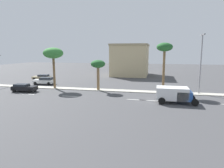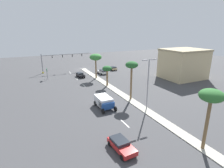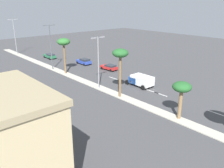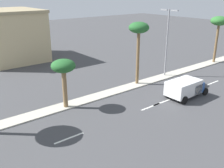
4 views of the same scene
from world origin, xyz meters
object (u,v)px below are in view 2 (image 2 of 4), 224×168
(sedan_black_right, at_px, (80,75))
(box_truck, at_px, (104,102))
(street_lamp_leading, at_px, (148,81))
(palm_tree_near, at_px, (211,98))
(directional_road_sign, at_px, (47,71))
(sedan_white_near, at_px, (102,72))
(traffic_signal_gantry, at_px, (57,60))
(sedan_red_rear, at_px, (121,145))
(commercial_building, at_px, (183,64))
(sedan_tan_outboard, at_px, (112,68))
(palm_tree_leading, at_px, (96,58))
(palm_tree_front, at_px, (107,69))
(palm_tree_inboard, at_px, (132,67))

(sedan_black_right, height_order, box_truck, box_truck)
(street_lamp_leading, bearing_deg, palm_tree_near, 87.94)
(directional_road_sign, height_order, sedan_white_near, directional_road_sign)
(traffic_signal_gantry, height_order, street_lamp_leading, street_lamp_leading)
(sedan_black_right, bearing_deg, sedan_red_rear, 81.94)
(commercial_building, bearing_deg, palm_tree_near, 47.99)
(sedan_tan_outboard, height_order, box_truck, box_truck)
(street_lamp_leading, height_order, sedan_black_right, street_lamp_leading)
(sedan_red_rear, relative_size, sedan_white_near, 1.01)
(sedan_black_right, distance_m, box_truck, 24.54)
(street_lamp_leading, xyz_separation_m, sedan_tan_outboard, (-8.99, -33.50, -4.91))
(palm_tree_near, bearing_deg, commercial_building, -132.01)
(directional_road_sign, distance_m, sedan_tan_outboard, 23.39)
(palm_tree_leading, distance_m, street_lamp_leading, 25.09)
(commercial_building, height_order, sedan_black_right, commercial_building)
(directional_road_sign, distance_m, palm_tree_front, 19.40)
(sedan_red_rear, bearing_deg, commercial_building, -146.02)
(palm_tree_front, distance_m, box_truck, 14.24)
(commercial_building, distance_m, sedan_black_right, 31.74)
(directional_road_sign, bearing_deg, palm_tree_inboard, 119.69)
(traffic_signal_gantry, height_order, directional_road_sign, traffic_signal_gantry)
(sedan_red_rear, distance_m, sedan_white_near, 39.86)
(sedan_red_rear, bearing_deg, street_lamp_leading, -139.80)
(commercial_building, bearing_deg, palm_tree_inboard, 20.02)
(commercial_building, distance_m, street_lamp_leading, 27.50)
(sedan_tan_outboard, bearing_deg, sedan_red_rear, 65.86)
(sedan_white_near, bearing_deg, palm_tree_leading, 48.71)
(directional_road_sign, xyz_separation_m, sedan_black_right, (-9.65, 1.73, -1.63))
(palm_tree_near, bearing_deg, palm_tree_leading, -89.83)
(directional_road_sign, bearing_deg, palm_tree_leading, 158.57)
(palm_tree_front, xyz_separation_m, sedan_black_right, (3.91, -11.99, -3.68))
(traffic_signal_gantry, relative_size, palm_tree_leading, 2.38)
(palm_tree_leading, height_order, palm_tree_near, palm_tree_near)
(traffic_signal_gantry, xyz_separation_m, commercial_building, (-33.25, 24.72, 0.04))
(palm_tree_near, relative_size, sedan_red_rear, 1.77)
(sedan_red_rear, xyz_separation_m, box_truck, (-3.01, -12.44, 0.48))
(commercial_building, height_order, palm_tree_front, commercial_building)
(traffic_signal_gantry, height_order, palm_tree_leading, palm_tree_leading)
(sedan_tan_outboard, distance_m, box_truck, 33.21)
(traffic_signal_gantry, relative_size, sedan_white_near, 4.03)
(directional_road_sign, bearing_deg, palm_tree_front, 134.67)
(traffic_signal_gantry, xyz_separation_m, sedan_red_rear, (-0.02, 47.11, -3.66))
(palm_tree_leading, height_order, palm_tree_front, palm_tree_leading)
(palm_tree_leading, height_order, street_lamp_leading, street_lamp_leading)
(palm_tree_front, bearing_deg, sedan_tan_outboard, -119.62)
(palm_tree_near, relative_size, street_lamp_leading, 0.83)
(street_lamp_leading, bearing_deg, sedan_black_right, -81.11)
(palm_tree_front, distance_m, sedan_white_near, 13.85)
(sedan_white_near, height_order, sedan_black_right, sedan_white_near)
(palm_tree_near, relative_size, box_truck, 1.49)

